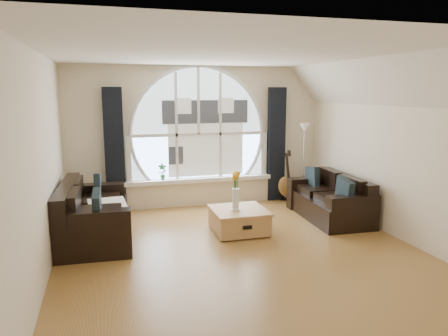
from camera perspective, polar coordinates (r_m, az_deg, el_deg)
The scene contains 21 objects.
ground at distance 6.05m, azimuth 2.38°, elevation -11.32°, with size 5.00×5.50×0.01m, color brown.
ceiling at distance 5.64m, azimuth 2.59°, elevation 15.07°, with size 5.00×5.50×0.01m, color silver.
wall_back at distance 8.33m, azimuth -3.50°, elevation 4.24°, with size 5.00×0.01×2.70m, color beige.
wall_front at distance 3.26m, azimuth 17.95°, elevation -5.92°, with size 5.00×0.01×2.70m, color beige.
wall_left at distance 5.46m, azimuth -23.29°, elevation 0.17°, with size 0.01×5.50×2.70m, color beige.
wall_right at distance 6.90m, azimuth 22.62°, elevation 2.18°, with size 0.01×5.50×2.70m, color beige.
attic_slope at distance 6.66m, azimuth 21.17°, elevation 10.66°, with size 0.92×5.50×0.72m, color silver.
arched_window at distance 8.27m, azimuth -3.47°, elevation 6.11°, with size 2.60×0.06×2.15m, color silver.
window_sill at distance 8.36m, azimuth -3.29°, elevation -1.57°, with size 2.90×0.22×0.08m, color white.
window_frame at distance 8.24m, azimuth -3.43°, elevation 6.09°, with size 2.76×0.08×2.15m, color white.
neighbor_house at distance 8.30m, azimuth -2.43°, elevation 5.27°, with size 1.70×0.02×1.50m, color silver.
curtain_left at distance 8.04m, azimuth -14.50°, elevation 2.27°, with size 0.35×0.12×2.30m, color black.
curtain_right at distance 8.72m, azimuth 7.02°, elevation 3.13°, with size 0.35×0.12×2.30m, color black.
sofa_left at distance 6.78m, azimuth -16.93°, elevation -5.82°, with size 0.97×1.95×0.86m, color black.
sofa_right at distance 7.72m, azimuth 13.93°, elevation -3.70°, with size 0.85×1.71×0.76m, color black.
coffee_chest at distance 6.83m, azimuth 2.02°, elevation -6.90°, with size 0.85×0.85×0.42m, color #B1804B.
throw_blanket at distance 6.74m, azimuth -15.40°, elevation -4.96°, with size 0.55×0.55×0.10m, color silver.
vase_flowers at distance 6.63m, azimuth 1.59°, elevation -2.45°, with size 0.24×0.24×0.70m, color white.
floor_lamp at distance 8.61m, azimuth 10.60°, elevation 0.58°, with size 0.24×0.24×1.60m, color #B2B2B2.
guitar at distance 8.76m, azimuth 8.36°, elevation -0.98°, with size 0.36×0.24×1.06m, color brown.
potted_plant at distance 8.20m, azimuth -8.29°, elevation -0.49°, with size 0.17×0.11×0.32m, color #1E6023.
Camera 1 is at (-1.78, -5.34, 2.24)m, focal length 34.07 mm.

